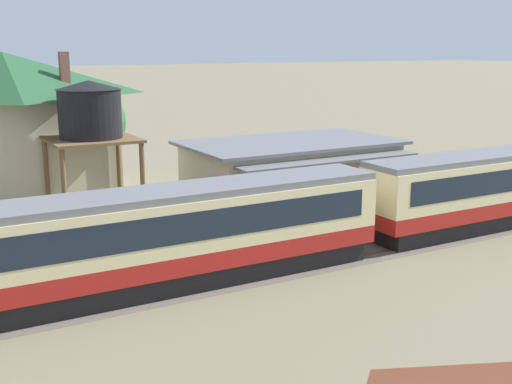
# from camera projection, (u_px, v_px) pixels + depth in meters

# --- Properties ---
(passenger_train) EXTENTS (86.04, 2.98, 4.14)m
(passenger_train) POSITION_uv_depth(u_px,v_px,m) (370.00, 203.00, 31.01)
(passenger_train) COLOR #AD1E19
(passenger_train) RESTS_ON ground_plane
(railway_track) EXTENTS (133.71, 3.60, 0.04)m
(railway_track) POSITION_uv_depth(u_px,v_px,m) (420.00, 239.00, 33.15)
(railway_track) COLOR #665B51
(railway_track) RESTS_ON ground_plane
(station_building) EXTENTS (13.68, 9.23, 3.74)m
(station_building) POSITION_uv_depth(u_px,v_px,m) (291.00, 169.00, 41.73)
(station_building) COLOR #BCB293
(station_building) RESTS_ON ground_plane
(station_house_dark_green_roof) EXTENTS (12.86, 9.07, 9.39)m
(station_house_dark_green_roof) POSITION_uv_depth(u_px,v_px,m) (8.00, 125.00, 40.24)
(station_house_dark_green_roof) COLOR beige
(station_house_dark_green_roof) RESTS_ON ground_plane
(water_tower) EXTENTS (4.85, 4.85, 7.88)m
(water_tower) POSITION_uv_depth(u_px,v_px,m) (90.00, 114.00, 35.99)
(water_tower) COLOR brown
(water_tower) RESTS_ON ground_plane
(yard_tree_1) EXTENTS (4.64, 4.64, 7.30)m
(yard_tree_1) POSITION_uv_depth(u_px,v_px,m) (89.00, 122.00, 41.20)
(yard_tree_1) COLOR #4C3823
(yard_tree_1) RESTS_ON ground_plane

